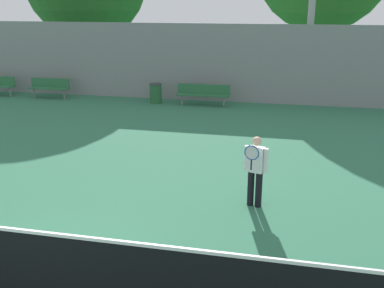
# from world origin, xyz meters

# --- Properties ---
(tennis_net) EXTENTS (11.91, 0.09, 1.07)m
(tennis_net) POSITION_xyz_m (0.00, 0.00, 0.54)
(tennis_net) COLOR #99999E
(tennis_net) RESTS_ON ground_plane
(tennis_player) EXTENTS (0.51, 0.46, 1.53)m
(tennis_player) POSITION_xyz_m (3.22, 3.71, 0.85)
(tennis_player) COLOR black
(tennis_player) RESTS_ON ground_plane
(bench_courtside_near) EXTENTS (2.19, 0.40, 0.85)m
(bench_courtside_near) POSITION_xyz_m (0.36, 12.87, 0.53)
(bench_courtside_near) COLOR #28663D
(bench_courtside_near) RESTS_ON ground_plane
(bench_courtside_far) EXTENTS (1.83, 0.40, 0.85)m
(bench_courtside_far) POSITION_xyz_m (-6.59, 12.87, 0.53)
(bench_courtside_far) COLOR #28663D
(bench_courtside_far) RESTS_ON ground_plane
(trash_bin) EXTENTS (0.53, 0.53, 0.83)m
(trash_bin) POSITION_xyz_m (-1.67, 12.83, 0.42)
(trash_bin) COLOR #235B33
(trash_bin) RESTS_ON ground_plane
(back_fence) EXTENTS (30.38, 0.06, 3.25)m
(back_fence) POSITION_xyz_m (0.00, 13.77, 1.62)
(back_fence) COLOR gray
(back_fence) RESTS_ON ground_plane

